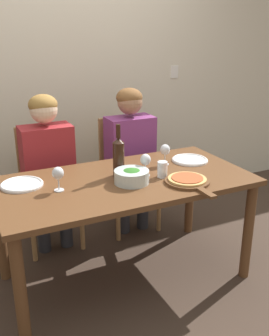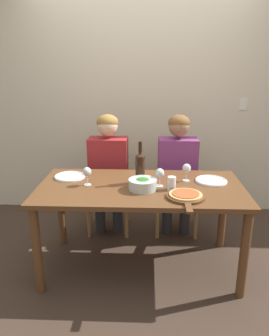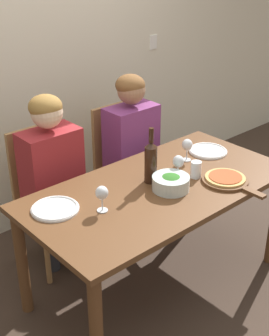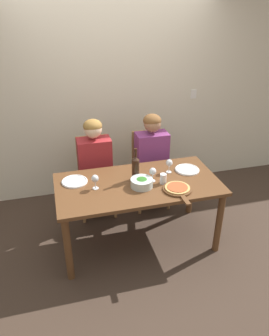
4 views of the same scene
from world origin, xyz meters
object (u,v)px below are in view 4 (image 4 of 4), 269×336
Objects in this scene: wine_bottle at (136,168)px; wine_glass_left at (95,179)px; broccoli_bowl at (142,183)px; dinner_plate_right at (187,170)px; wine_glass_centre at (153,172)px; person_woman at (95,160)px; wine_glass_right at (169,164)px; water_tumbler at (163,179)px; chair_right at (149,166)px; pizza_on_board at (178,189)px; chair_left at (95,173)px; person_man at (152,154)px; dinner_plate_left at (75,181)px.

wine_bottle is 2.30× the size of wine_glass_left.
broccoli_bowl is 0.84× the size of dinner_plate_right.
wine_glass_left is 1.00× the size of wine_glass_centre.
person_woman is 8.06× the size of wine_glass_left.
wine_glass_right is 1.44× the size of water_tumbler.
person_woman reaches higher than broccoli_bowl.
person_woman is 3.50× the size of wine_bottle.
wine_glass_left is (-0.78, -0.75, 0.34)m from chair_right.
dinner_plate_right is at bearing -29.25° from person_woman.
chair_right reaches higher than wine_glass_centre.
water_tumbler is (-0.09, 0.16, 0.04)m from pizza_on_board.
wine_bottle is 0.39m from wine_glass_right.
wine_glass_left reaches higher than dinner_plate_right.
person_man reaches higher than chair_left.
pizza_on_board is at bearing -124.99° from dinner_plate_right.
person_man is 4.64× the size of dinner_plate_right.
person_woman is 0.54m from dinner_plate_left.
person_man is 0.57m from dinner_plate_right.
person_man is 1.07m from dinner_plate_left.
chair_left is 6.27× the size of wine_glass_right.
person_woman is at bearing 150.75° from dinner_plate_right.
wine_bottle is 0.61m from dinner_plate_right.
wine_glass_right is (0.71, -0.51, 0.12)m from person_woman.
chair_right is at bearing 90.00° from person_man.
wine_glass_centre is (0.77, -0.18, 0.10)m from dinner_plate_left.
water_tumbler is at bearing -54.80° from chair_left.
wine_glass_right is at bearing 56.01° from water_tumbler.
water_tumbler is at bearing -97.53° from chair_right.
wine_bottle is 0.47m from pizza_on_board.
water_tumbler is at bearing 119.37° from pizza_on_board.
wine_glass_left is at bearing -170.19° from wine_bottle.
pizza_on_board is (0.67, -0.99, 0.26)m from chair_left.
wine_glass_centre is at bearing -57.07° from chair_left.
chair_left is at bearing 90.00° from person_woman.
wine_glass_right is at bearing 8.67° from wine_bottle.
person_man reaches higher than wine_glass_left.
wine_glass_left is at bearing 179.73° from wine_glass_centre.
person_woman is at bearing 144.68° from wine_glass_right.
wine_glass_left is at bearing -136.02° from chair_right.
broccoli_bowl is 1.46× the size of wine_glass_left.
person_man is 0.52m from wine_glass_right.
dinner_plate_left is 0.62× the size of pizza_on_board.
dinner_plate_right is (0.57, 0.20, -0.03)m from broccoli_bowl.
chair_right reaches higher than broccoli_bowl.
wine_glass_centre is at bearing -13.42° from dinner_plate_left.
wine_glass_left is 0.68m from water_tumbler.
wine_glass_right is (0.71, -0.62, 0.34)m from chair_left.
person_man is 4.64× the size of dinner_plate_left.
dinner_plate_right is 0.46m from wine_glass_centre.
person_woman is 1.10m from pizza_on_board.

